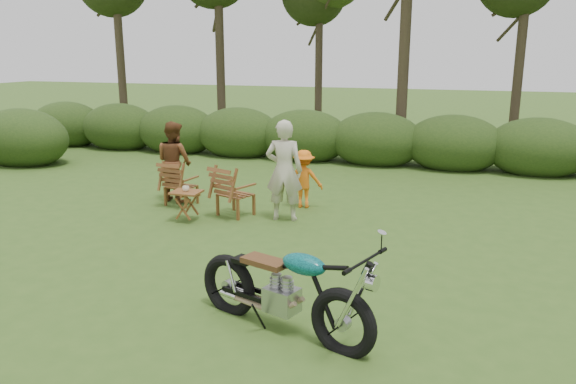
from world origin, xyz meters
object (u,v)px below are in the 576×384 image
(motorcycle, at_px, (282,329))
(cup, at_px, (186,189))
(side_table, at_px, (187,206))
(lawn_chair_right, at_px, (236,215))
(child, at_px, (304,207))
(adult_b, at_px, (176,200))
(lawn_chair_left, at_px, (182,204))
(adult_a, at_px, (284,219))

(motorcycle, bearing_deg, cup, 150.23)
(motorcycle, distance_m, side_table, 4.39)
(lawn_chair_right, height_order, child, child)
(adult_b, bearing_deg, lawn_chair_left, 159.33)
(motorcycle, xyz_separation_m, cup, (-2.93, 3.28, 0.59))
(child, bearing_deg, side_table, 31.62)
(adult_a, bearing_deg, motorcycle, 99.39)
(lawn_chair_right, xyz_separation_m, cup, (-0.69, -0.60, 0.59))
(child, bearing_deg, motorcycle, 93.71)
(lawn_chair_left, distance_m, child, 2.42)
(lawn_chair_right, relative_size, adult_a, 0.52)
(cup, xyz_separation_m, child, (1.72, 1.53, -0.59))
(side_table, bearing_deg, motorcycle, -48.31)
(child, bearing_deg, cup, 31.24)
(side_table, bearing_deg, lawn_chair_left, 123.87)
(lawn_chair_right, xyz_separation_m, side_table, (-0.68, -0.61, 0.27))
(adult_a, xyz_separation_m, adult_b, (-2.52, 0.57, 0.00))
(lawn_chair_right, relative_size, child, 0.84)
(lawn_chair_right, xyz_separation_m, adult_a, (0.94, 0.02, 0.00))
(lawn_chair_left, relative_size, adult_b, 0.55)
(side_table, relative_size, adult_b, 0.34)
(lawn_chair_right, bearing_deg, lawn_chair_left, 5.19)
(cup, bearing_deg, adult_b, 126.84)
(adult_a, bearing_deg, lawn_chair_right, -7.59)
(adult_a, bearing_deg, cup, 12.04)
(motorcycle, bearing_deg, adult_b, 148.99)
(side_table, relative_size, adult_a, 0.30)
(motorcycle, relative_size, adult_b, 1.35)
(lawn_chair_right, distance_m, side_table, 0.95)
(motorcycle, height_order, lawn_chair_right, motorcycle)
(lawn_chair_right, height_order, adult_b, adult_b)
(motorcycle, height_order, adult_a, adult_a)
(lawn_chair_right, xyz_separation_m, child, (1.03, 0.93, 0.00))
(side_table, xyz_separation_m, child, (1.71, 1.54, -0.27))
(motorcycle, distance_m, lawn_chair_left, 5.52)
(adult_a, bearing_deg, child, -104.96)
(lawn_chair_right, distance_m, cup, 1.09)
(side_table, xyz_separation_m, adult_a, (1.61, 0.63, -0.27))
(lawn_chair_left, height_order, cup, cup)
(lawn_chair_right, xyz_separation_m, lawn_chair_left, (-1.31, 0.34, 0.00))
(adult_a, xyz_separation_m, child, (0.09, 0.90, 0.00))
(adult_b, bearing_deg, child, -150.19)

